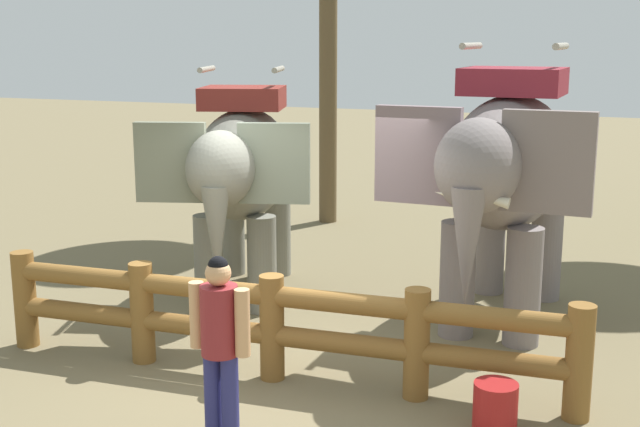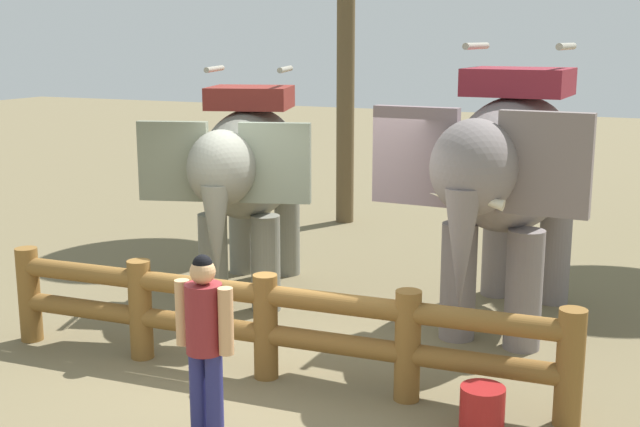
{
  "view_description": "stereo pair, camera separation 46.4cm",
  "coord_description": "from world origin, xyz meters",
  "px_view_note": "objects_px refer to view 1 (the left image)",
  "views": [
    {
      "loc": [
        3.17,
        -6.86,
        3.29
      ],
      "look_at": [
        0.0,
        1.41,
        1.4
      ],
      "focal_mm": 46.48,
      "sensor_mm": 36.0,
      "label": 1
    },
    {
      "loc": [
        3.6,
        -6.69,
        3.29
      ],
      "look_at": [
        0.0,
        1.41,
        1.4
      ],
      "focal_mm": 46.48,
      "sensor_mm": 36.0,
      "label": 2
    }
  ],
  "objects_px": {
    "tourist_woman_in_black": "(220,336)",
    "elephant_near_left": "(241,170)",
    "feed_bucket": "(495,408)",
    "log_fence": "(272,320)",
    "elephant_center": "(505,170)"
  },
  "relations": [
    {
      "from": "feed_bucket",
      "to": "log_fence",
      "type": "bearing_deg",
      "value": 170.44
    },
    {
      "from": "elephant_near_left",
      "to": "elephant_center",
      "type": "relative_size",
      "value": 0.93
    },
    {
      "from": "log_fence",
      "to": "feed_bucket",
      "type": "xyz_separation_m",
      "value": [
        2.23,
        -0.38,
        -0.38
      ]
    },
    {
      "from": "feed_bucket",
      "to": "elephant_near_left",
      "type": "bearing_deg",
      "value": 143.95
    },
    {
      "from": "tourist_woman_in_black",
      "to": "feed_bucket",
      "type": "distance_m",
      "value": 2.4
    },
    {
      "from": "log_fence",
      "to": "elephant_near_left",
      "type": "height_order",
      "value": "elephant_near_left"
    },
    {
      "from": "elephant_center",
      "to": "feed_bucket",
      "type": "bearing_deg",
      "value": -81.62
    },
    {
      "from": "log_fence",
      "to": "feed_bucket",
      "type": "bearing_deg",
      "value": -9.56
    },
    {
      "from": "elephant_near_left",
      "to": "feed_bucket",
      "type": "distance_m",
      "value": 4.76
    },
    {
      "from": "log_fence",
      "to": "elephant_near_left",
      "type": "xyz_separation_m",
      "value": [
        -1.44,
        2.3,
        1.05
      ]
    },
    {
      "from": "log_fence",
      "to": "tourist_woman_in_black",
      "type": "relative_size",
      "value": 3.74
    },
    {
      "from": "log_fence",
      "to": "tourist_woman_in_black",
      "type": "height_order",
      "value": "tourist_woman_in_black"
    },
    {
      "from": "elephant_near_left",
      "to": "tourist_woman_in_black",
      "type": "xyz_separation_m",
      "value": [
        1.58,
        -3.62,
        -0.73
      ]
    },
    {
      "from": "tourist_woman_in_black",
      "to": "feed_bucket",
      "type": "xyz_separation_m",
      "value": [
        2.09,
        0.95,
        -0.7
      ]
    },
    {
      "from": "tourist_woman_in_black",
      "to": "elephant_near_left",
      "type": "bearing_deg",
      "value": 113.56
    }
  ]
}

